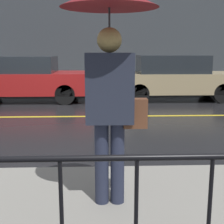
% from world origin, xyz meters
% --- Properties ---
extents(ground_plane, '(80.00, 80.00, 0.00)m').
position_xyz_m(ground_plane, '(0.00, 0.00, 0.00)').
color(ground_plane, black).
extents(sidewalk_far, '(28.00, 1.80, 0.13)m').
position_xyz_m(sidewalk_far, '(0.00, 4.87, 0.06)').
color(sidewalk_far, gray).
rests_on(sidewalk_far, ground_plane).
extents(lane_marking, '(25.20, 0.12, 0.01)m').
position_xyz_m(lane_marking, '(0.00, 0.00, 0.00)').
color(lane_marking, gold).
rests_on(lane_marking, ground_plane).
extents(building_storefront, '(28.00, 0.30, 5.19)m').
position_xyz_m(building_storefront, '(0.00, 5.93, 2.60)').
color(building_storefront, '#383D42').
rests_on(building_storefront, ground_plane).
extents(pedestrian, '(0.94, 0.94, 2.20)m').
position_xyz_m(pedestrian, '(1.56, -5.01, 1.76)').
color(pedestrian, '#23283D').
rests_on(pedestrian, sidewalk_near).
extents(car_red, '(4.66, 1.92, 1.52)m').
position_xyz_m(car_red, '(-1.16, 2.75, 0.78)').
color(car_red, maroon).
rests_on(car_red, ground_plane).
extents(car_tan, '(4.48, 1.72, 1.55)m').
position_xyz_m(car_tan, '(4.08, 2.75, 0.78)').
color(car_tan, tan).
rests_on(car_tan, ground_plane).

